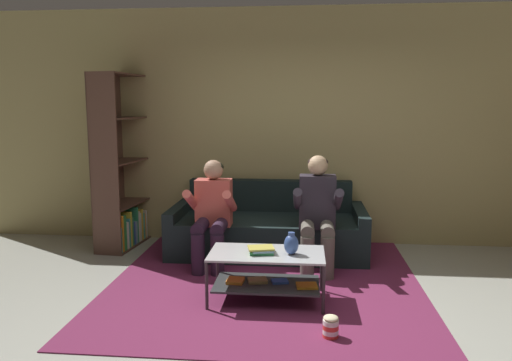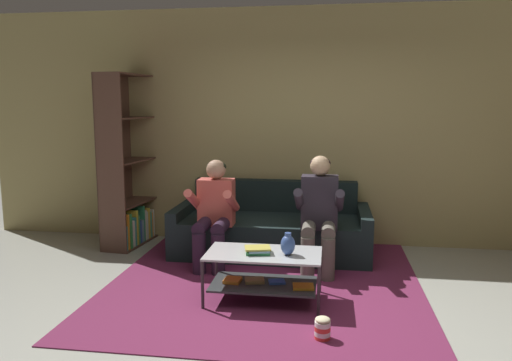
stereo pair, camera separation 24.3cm
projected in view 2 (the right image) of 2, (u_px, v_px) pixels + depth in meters
ground at (291, 323)px, 4.00m from camera, size 16.80×16.80×0.00m
back_partition at (308, 127)px, 6.18m from camera, size 8.40×0.12×2.90m
couch at (272, 230)px, 5.85m from camera, size 2.24×0.99×0.81m
person_seated_left at (214, 209)px, 5.31m from camera, size 0.50×0.58×1.15m
person_seated_right at (319, 210)px, 5.15m from camera, size 0.50×0.58×1.21m
coffee_table at (264, 270)px, 4.41m from camera, size 1.01×0.55×0.45m
area_rug at (267, 277)px, 5.05m from camera, size 3.00×3.41×0.01m
vase at (288, 245)px, 4.31m from camera, size 0.13×0.13×0.20m
book_stack at (258, 250)px, 4.36m from camera, size 0.25×0.22×0.06m
bookshelf at (128, 185)px, 6.23m from camera, size 0.46×1.11×2.09m
popcorn_tub at (323, 328)px, 3.71m from camera, size 0.12×0.12×0.18m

